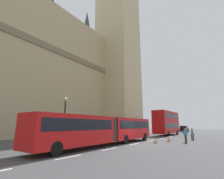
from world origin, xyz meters
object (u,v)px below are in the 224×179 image
object	(u,v)px
clock_tower	(118,9)
street_lamp	(65,116)
articulated_bus	(106,128)
sedan_lead	(184,129)
traffic_cone_west	(155,141)
traffic_cone_east	(169,138)
pedestrian_near_cones	(185,135)
traffic_cone_middle	(168,140)
double_decker_bus	(167,122)
pedestrian_by_kerb	(192,133)

from	to	relation	value
clock_tower	street_lamp	world-z (taller)	clock_tower
articulated_bus	sedan_lead	world-z (taller)	articulated_bus
clock_tower	sedan_lead	distance (m)	42.83
sedan_lead	traffic_cone_west	bearing A→B (deg)	-173.85
traffic_cone_west	traffic_cone_east	world-z (taller)	same
clock_tower	street_lamp	bearing A→B (deg)	-160.10
traffic_cone_west	pedestrian_near_cones	world-z (taller)	pedestrian_near_cones
traffic_cone_middle	double_decker_bus	bearing A→B (deg)	16.90
double_decker_bus	street_lamp	size ratio (longest dim) A/B	2.07
traffic_cone_middle	pedestrian_by_kerb	distance (m)	5.13
traffic_cone_middle	traffic_cone_east	world-z (taller)	same
articulated_bus	traffic_cone_west	world-z (taller)	articulated_bus
double_decker_bus	street_lamp	bearing A→B (deg)	169.19
articulated_bus	traffic_cone_middle	bearing A→B (deg)	-32.00
articulated_bus	pedestrian_near_cones	size ratio (longest dim) A/B	10.34
sedan_lead	traffic_cone_east	distance (m)	29.04
articulated_bus	double_decker_bus	world-z (taller)	double_decker_bus
sedan_lead	street_lamp	world-z (taller)	street_lamp
clock_tower	articulated_bus	bearing A→B (deg)	-149.96
double_decker_bus	sedan_lead	size ratio (longest dim) A/B	2.48
clock_tower	double_decker_bus	world-z (taller)	clock_tower
traffic_cone_east	street_lamp	xyz separation A→B (m)	(-11.33, 8.35, 2.77)
traffic_cone_middle	street_lamp	world-z (taller)	street_lamp
articulated_bus	street_lamp	distance (m)	5.10
clock_tower	pedestrian_by_kerb	distance (m)	44.94
traffic_cone_middle	traffic_cone_east	size ratio (longest dim) A/B	1.00
traffic_cone_middle	clock_tower	bearing A→B (deg)	47.04
double_decker_bus	traffic_cone_east	size ratio (longest dim) A/B	18.80
articulated_bus	sedan_lead	xyz separation A→B (m)	(38.10, 0.01, -0.83)
articulated_bus	pedestrian_by_kerb	distance (m)	13.41
double_decker_bus	traffic_cone_middle	distance (m)	15.38
double_decker_bus	traffic_cone_middle	xyz separation A→B (m)	(-14.53, -4.41, -2.43)
articulated_bus	traffic_cone_west	bearing A→B (deg)	-36.58
articulated_bus	sedan_lead	bearing A→B (deg)	0.01
sedan_lead	clock_tower	bearing A→B (deg)	134.83
street_lamp	pedestrian_near_cones	xyz separation A→B (m)	(9.54, -10.89, -2.14)
traffic_cone_west	traffic_cone_middle	distance (m)	2.38
street_lamp	pedestrian_near_cones	distance (m)	14.64
sedan_lead	pedestrian_by_kerb	size ratio (longest dim) A/B	2.60
sedan_lead	traffic_cone_east	world-z (taller)	sedan_lead
articulated_bus	sedan_lead	distance (m)	38.11
pedestrian_near_cones	street_lamp	bearing A→B (deg)	131.22
pedestrian_by_kerb	traffic_cone_west	bearing A→B (deg)	157.34
articulated_bus	pedestrian_near_cones	xyz separation A→B (m)	(7.54, -6.39, -0.83)
articulated_bus	traffic_cone_east	distance (m)	10.19
articulated_bus	street_lamp	bearing A→B (deg)	114.02
clock_tower	double_decker_bus	distance (m)	38.92
traffic_cone_east	traffic_cone_west	bearing A→B (deg)	176.70
traffic_cone_middle	pedestrian_by_kerb	world-z (taller)	pedestrian_by_kerb
traffic_cone_middle	traffic_cone_east	xyz separation A→B (m)	(2.26, 0.57, 0.00)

